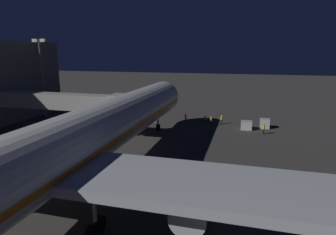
# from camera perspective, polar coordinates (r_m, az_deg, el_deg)

# --- Properties ---
(ground_plane) EXTENTS (320.00, 320.00, 0.00)m
(ground_plane) POSITION_cam_1_polar(r_m,az_deg,el_deg) (33.12, -12.09, -11.19)
(ground_plane) COLOR #383533
(airliner_at_gate) EXTENTS (58.46, 70.74, 17.95)m
(airliner_at_gate) POSITION_cam_1_polar(r_m,az_deg,el_deg) (23.84, -23.08, -7.74)
(airliner_at_gate) COLOR silver
(airliner_at_gate) RESTS_ON ground_plane
(jet_bridge) EXTENTS (25.18, 3.40, 6.98)m
(jet_bridge) POSITION_cam_1_polar(r_m,az_deg,el_deg) (49.49, -19.05, 2.96)
(jet_bridge) COLOR #9E9E99
(jet_bridge) RESTS_ON ground_plane
(apron_floodlight_mast) EXTENTS (2.90, 0.50, 15.86)m
(apron_floodlight_mast) POSITION_cam_1_polar(r_m,az_deg,el_deg) (63.93, -23.64, 8.16)
(apron_floodlight_mast) COLOR #59595E
(apron_floodlight_mast) RESTS_ON ground_plane
(baggage_container_near_belt) EXTENTS (1.90, 1.79, 1.48)m
(baggage_container_near_belt) POSITION_cam_1_polar(r_m,az_deg,el_deg) (52.67, 15.22, -1.48)
(baggage_container_near_belt) COLOR #B7BABF
(baggage_container_near_belt) RESTS_ON ground_plane
(baggage_container_mid_row) EXTENTS (1.64, 1.56, 1.69)m
(baggage_container_mid_row) POSITION_cam_1_polar(r_m,az_deg,el_deg) (54.45, 18.56, -1.13)
(baggage_container_mid_row) COLOR #B7BABF
(baggage_container_mid_row) RESTS_ON ground_plane
(ground_crew_near_nose_gear) EXTENTS (0.40, 0.40, 1.65)m
(ground_crew_near_nose_gear) POSITION_cam_1_polar(r_m,az_deg,el_deg) (54.92, 7.38, -0.37)
(ground_crew_near_nose_gear) COLOR black
(ground_crew_near_nose_gear) RESTS_ON ground_plane
(ground_crew_by_belt_loader) EXTENTS (0.40, 0.40, 1.79)m
(ground_crew_by_belt_loader) POSITION_cam_1_polar(r_m,az_deg,el_deg) (55.54, 3.52, -0.06)
(ground_crew_by_belt_loader) COLOR black
(ground_crew_by_belt_loader) RESTS_ON ground_plane
(ground_crew_marshaller_fwd) EXTENTS (0.40, 0.40, 1.78)m
(ground_crew_marshaller_fwd) POSITION_cam_1_polar(r_m,az_deg,el_deg) (55.36, 10.54, -0.31)
(ground_crew_marshaller_fwd) COLOR black
(ground_crew_marshaller_fwd) RESTS_ON ground_plane
(ground_crew_under_port_wing) EXTENTS (0.40, 0.40, 1.83)m
(ground_crew_under_port_wing) POSITION_cam_1_polar(r_m,az_deg,el_deg) (53.53, 8.51, -0.64)
(ground_crew_under_port_wing) COLOR black
(ground_crew_under_port_wing) RESTS_ON ground_plane
(ground_crew_by_tug) EXTENTS (0.40, 0.40, 1.83)m
(ground_crew_by_tug) POSITION_cam_1_polar(r_m,az_deg,el_deg) (50.27, 18.36, -2.04)
(ground_crew_by_tug) COLOR black
(ground_crew_by_tug) RESTS_ON ground_plane
(traffic_cone_nose_port) EXTENTS (0.36, 0.36, 0.55)m
(traffic_cone_nose_port) POSITION_cam_1_polar(r_m,az_deg,el_deg) (54.68, 1.93, -1.01)
(traffic_cone_nose_port) COLOR orange
(traffic_cone_nose_port) RESTS_ON ground_plane
(traffic_cone_nose_starboard) EXTENTS (0.36, 0.36, 0.55)m
(traffic_cone_nose_starboard) POSITION_cam_1_polar(r_m,az_deg,el_deg) (55.82, -2.47, -0.73)
(traffic_cone_nose_starboard) COLOR orange
(traffic_cone_nose_starboard) RESTS_ON ground_plane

